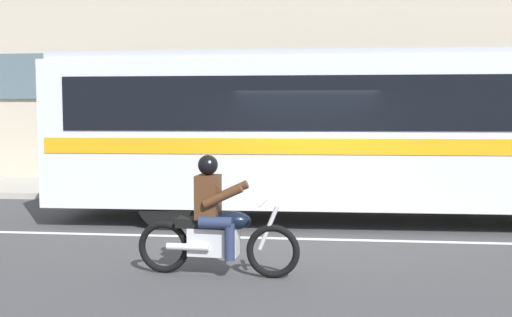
{
  "coord_description": "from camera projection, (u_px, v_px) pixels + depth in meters",
  "views": [
    {
      "loc": [
        0.17,
        -10.01,
        2.08
      ],
      "look_at": [
        -0.81,
        -0.76,
        1.36
      ],
      "focal_mm": 39.86,
      "sensor_mm": 36.0,
      "label": 1
    }
  ],
  "objects": [
    {
      "name": "transit_bus",
      "position": [
        374.0,
        125.0,
        11.01
      ],
      "size": [
        12.37,
        2.83,
        3.22
      ],
      "color": "silver",
      "rests_on": "ground_plane"
    },
    {
      "name": "sidewalk_curb",
      "position": [
        309.0,
        190.0,
        15.15
      ],
      "size": [
        28.0,
        3.8,
        0.15
      ],
      "primitive_type": "cube",
      "color": "#A39E93",
      "rests_on": "ground_plane"
    },
    {
      "name": "fire_hydrant",
      "position": [
        193.0,
        178.0,
        13.99
      ],
      "size": [
        0.22,
        0.3,
        0.75
      ],
      "color": "gold",
      "rests_on": "sidewalk_curb"
    },
    {
      "name": "ground_plane",
      "position": [
        306.0,
        232.0,
        10.1
      ],
      "size": [
        60.0,
        60.0,
        0.0
      ],
      "primitive_type": "plane",
      "color": "#3D3D3F"
    },
    {
      "name": "motorcycle_with_rider",
      "position": [
        216.0,
        225.0,
        7.32
      ],
      "size": [
        2.14,
        0.64,
        1.56
      ],
      "color": "black",
      "rests_on": "ground_plane"
    },
    {
      "name": "office_building_facade",
      "position": [
        311.0,
        28.0,
        17.07
      ],
      "size": [
        28.0,
        0.89,
        9.37
      ],
      "color": "#B2A893",
      "rests_on": "ground_plane"
    },
    {
      "name": "lane_center_stripe",
      "position": [
        305.0,
        239.0,
        9.51
      ],
      "size": [
        26.6,
        0.14,
        0.01
      ],
      "primitive_type": "cube",
      "color": "silver",
      "rests_on": "ground_plane"
    }
  ]
}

